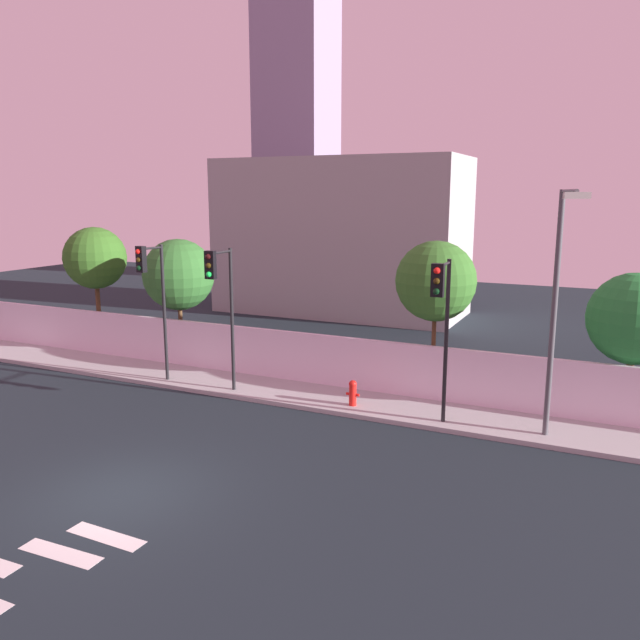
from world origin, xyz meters
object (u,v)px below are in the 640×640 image
Objects in this scene: traffic_light_right at (152,284)px; street_lamp_curbside at (557,296)px; traffic_light_center at (221,290)px; roadside_tree_leftmost at (95,258)px; roadside_tree_rightmost at (635,319)px; fire_hydrant at (353,392)px; traffic_light_left at (442,308)px; roadside_tree_midleft at (178,275)px; roadside_tree_midright at (436,281)px.

street_lamp_curbside is (13.35, 0.43, 0.44)m from traffic_light_right.
traffic_light_right reaches higher than traffic_light_center.
roadside_tree_rightmost is at bearing 0.00° from roadside_tree_leftmost.
fire_hydrant is (-5.97, 0.25, -3.58)m from street_lamp_curbside.
roadside_tree_leftmost reaches higher than roadside_tree_rightmost.
street_lamp_curbside is 8.13× the size of fire_hydrant.
street_lamp_curbside is (10.35, 0.61, 0.44)m from traffic_light_center.
traffic_light_center reaches higher than fire_hydrant.
traffic_light_center is 10.38m from street_lamp_curbside.
traffic_light_left is at bearing -12.31° from roadside_tree_leftmost.
roadside_tree_leftmost reaches higher than traffic_light_left.
traffic_light_center is at bearing -38.34° from roadside_tree_midleft.
fire_hydrant is 0.17× the size of roadside_tree_midleft.
traffic_light_left is 12.35m from roadside_tree_midleft.
traffic_light_center reaches higher than roadside_tree_rightmost.
roadside_tree_leftmost is (-5.89, 3.32, 0.36)m from traffic_light_right.
traffic_light_center is 0.72× the size of street_lamp_curbside.
roadside_tree_leftmost is 1.08× the size of roadside_tree_midleft.
roadside_tree_rightmost is at bearing 15.82° from traffic_light_center.
traffic_light_left is 0.96× the size of roadside_tree_midleft.
roadside_tree_rightmost is at bearing 0.00° from roadside_tree_midleft.
roadside_tree_midleft is 0.95× the size of roadside_tree_midright.
roadside_tree_rightmost reaches higher than fire_hydrant.
street_lamp_curbside is at bearing 1.86° from traffic_light_right.
roadside_tree_leftmost is at bearing 180.00° from roadside_tree_midright.
street_lamp_curbside is at bearing -11.06° from roadside_tree_midleft.
roadside_tree_midleft is (-8.80, 2.64, 3.02)m from fire_hydrant.
traffic_light_left is 4.44m from fire_hydrant.
roadside_tree_midright is (15.15, -0.00, -0.13)m from roadside_tree_leftmost.
roadside_tree_midleft is at bearing 163.27° from traffic_light_left.
roadside_tree_midright reaches higher than fire_hydrant.
fire_hydrant is 0.16× the size of roadside_tree_midright.
roadside_tree_rightmost is (15.34, 3.32, -0.55)m from traffic_light_right.
street_lamp_curbside is 15.06m from roadside_tree_midleft.
roadside_tree_midright reaches higher than roadside_tree_rightmost.
traffic_light_center is 0.90× the size of roadside_tree_leftmost.
roadside_tree_leftmost is 15.15m from roadside_tree_midright.
street_lamp_curbside is at bearing -35.28° from roadside_tree_midright.
traffic_light_center is (-7.40, 0.06, 0.03)m from traffic_light_left.
traffic_light_left is 0.91× the size of roadside_tree_midright.
roadside_tree_midright is at bearing 107.75° from traffic_light_left.
roadside_tree_midleft is 1.11× the size of roadside_tree_rightmost.
roadside_tree_midleft is at bearing 180.00° from roadside_tree_rightmost.
traffic_light_left is at bearing -72.25° from roadside_tree_midright.
roadside_tree_midright is at bearing 29.17° from traffic_light_center.
fire_hydrant is 8.79m from roadside_tree_rightmost.
traffic_light_center reaches higher than traffic_light_left.
fire_hydrant is 13.97m from roadside_tree_leftmost.
traffic_light_left reaches higher than fire_hydrant.
traffic_light_left is 7.40m from traffic_light_center.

